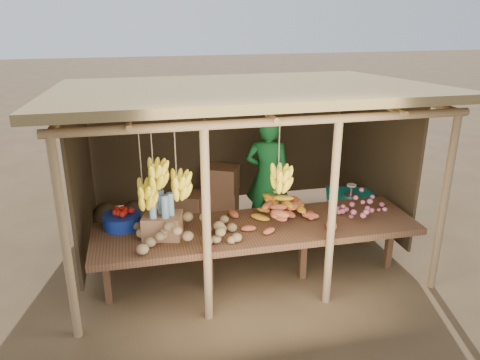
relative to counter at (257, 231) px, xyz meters
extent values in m
plane|color=brown|center=(0.00, 0.95, -0.74)|extent=(60.00, 60.00, 0.00)
cylinder|color=#A48054|center=(-2.10, -0.55, 0.36)|extent=(0.09, 0.09, 2.20)
cylinder|color=#A48054|center=(2.10, -0.55, 0.36)|extent=(0.09, 0.09, 2.20)
cylinder|color=#A48054|center=(-2.10, 2.45, 0.36)|extent=(0.09, 0.09, 2.20)
cylinder|color=#A48054|center=(2.10, 2.45, 0.36)|extent=(0.09, 0.09, 2.20)
cylinder|color=#A48054|center=(-0.70, -0.55, 0.36)|extent=(0.09, 0.09, 2.20)
cylinder|color=#A48054|center=(0.70, -0.55, 0.36)|extent=(0.09, 0.09, 2.20)
cylinder|color=#A48054|center=(0.00, -0.55, 1.46)|extent=(4.40, 0.09, 0.09)
cylinder|color=#A48054|center=(0.00, 2.45, 1.46)|extent=(4.40, 0.09, 0.09)
cube|color=olive|center=(0.00, 0.95, 1.55)|extent=(4.70, 3.50, 0.28)
cube|color=#41321E|center=(0.00, 2.43, 0.47)|extent=(4.20, 0.04, 1.98)
cube|color=#41321E|center=(-2.08, 1.15, 0.47)|extent=(0.04, 2.40, 1.98)
cube|color=#41321E|center=(2.08, 1.15, 0.47)|extent=(0.04, 2.40, 1.98)
cube|color=brown|center=(0.00, 0.00, 0.02)|extent=(3.90, 1.05, 0.08)
cube|color=brown|center=(-1.80, 0.00, -0.38)|extent=(0.08, 0.08, 0.72)
cube|color=brown|center=(-0.60, 0.00, -0.38)|extent=(0.08, 0.08, 0.72)
cube|color=brown|center=(0.60, 0.00, -0.38)|extent=(0.08, 0.08, 0.72)
cube|color=brown|center=(1.80, 0.00, -0.38)|extent=(0.08, 0.08, 0.72)
cylinder|color=navy|center=(-1.59, 0.34, 0.14)|extent=(0.45, 0.45, 0.16)
cube|color=#9B6645|center=(-1.13, -0.01, 0.20)|extent=(0.49, 0.43, 0.27)
imported|color=#176A2B|center=(0.51, 1.34, 0.18)|extent=(0.79, 0.68, 1.83)
cube|color=brown|center=(1.72, 1.04, -0.44)|extent=(0.80, 0.74, 0.60)
cube|color=#0D9993|center=(1.72, 1.04, -0.11)|extent=(0.89, 0.83, 0.06)
cube|color=#9B6645|center=(-0.04, 2.15, -0.51)|extent=(0.64, 0.58, 0.42)
cube|color=#9B6645|center=(-0.04, 2.15, -0.09)|extent=(0.64, 0.58, 0.42)
cube|color=#9B6645|center=(-0.61, 2.15, -0.51)|extent=(0.64, 0.58, 0.42)
ellipsoid|color=#41321E|center=(-1.88, 1.81, -0.47)|extent=(0.46, 0.46, 0.62)
ellipsoid|color=#41321E|center=(-1.46, 1.81, -0.47)|extent=(0.46, 0.46, 0.62)
camera|label=1|loc=(-1.34, -4.91, 2.51)|focal=35.00mm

